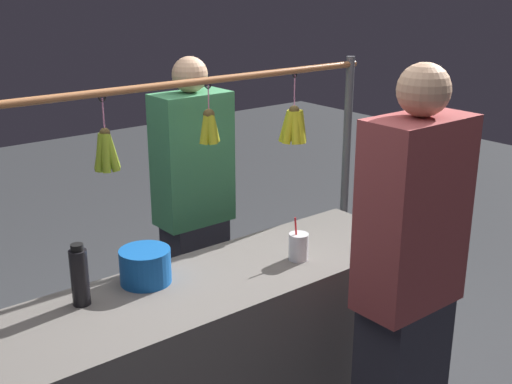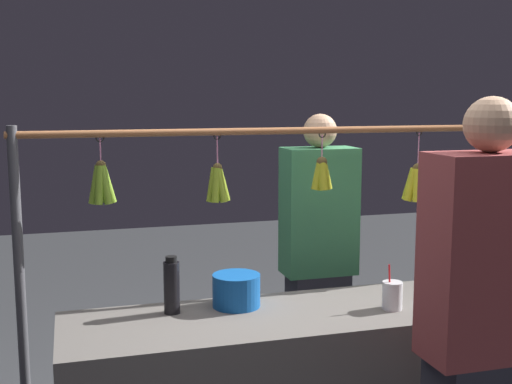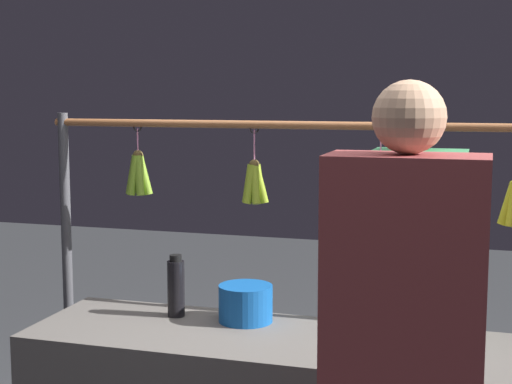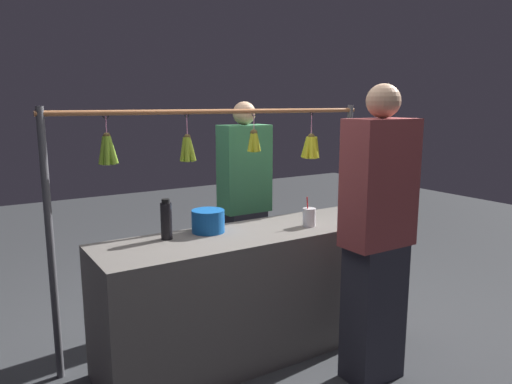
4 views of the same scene
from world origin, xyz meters
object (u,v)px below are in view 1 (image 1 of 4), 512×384
Objects in this scene: drink_cup at (298,247)px; vendor_person at (194,216)px; water_bottle at (80,276)px; blue_bucket at (145,266)px; customer_person at (407,295)px.

vendor_person reaches higher than drink_cup.
drink_cup is at bearing 167.13° from water_bottle.
blue_bucket is at bearing 42.56° from vendor_person.
water_bottle reaches higher than drink_cup.
blue_bucket is 0.81m from vendor_person.
customer_person is (-0.96, 0.77, -0.08)m from water_bottle.
water_bottle is at bearing -12.87° from drink_cup.
water_bottle is 0.14× the size of customer_person.
blue_bucket is 1.06× the size of drink_cup.
drink_cup reaches higher than blue_bucket.
drink_cup is 0.12× the size of vendor_person.
water_bottle reaches higher than blue_bucket.
blue_bucket is (-0.28, -0.01, -0.05)m from water_bottle.
water_bottle is 1.26× the size of drink_cup.
water_bottle is 0.29m from blue_bucket.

